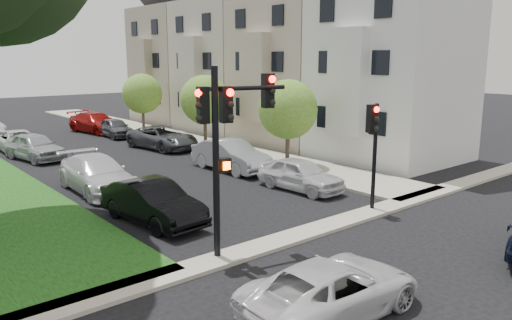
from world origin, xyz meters
TOP-DOWN VIEW (x-y plane):
  - ground at (0.00, 0.00)m, footprint 140.00×140.00m
  - sidewalk_right at (6.75, 24.00)m, footprint 3.50×44.00m
  - sidewalk_cross at (0.00, 2.00)m, footprint 60.00×1.00m
  - house_a at (12.45, 8.00)m, footprint 7.70×7.55m
  - house_b at (12.45, 15.50)m, footprint 7.70×7.55m
  - house_c at (12.45, 23.00)m, footprint 7.70×7.55m
  - house_d at (12.45, 30.50)m, footprint 7.70×7.55m
  - small_tree_a at (6.20, 9.83)m, footprint 3.11×3.11m
  - small_tree_b at (6.20, 17.51)m, footprint 3.12×3.12m
  - small_tree_c at (6.20, 25.99)m, footprint 3.04×3.04m
  - traffic_signal_main at (-3.36, 2.24)m, footprint 2.71×0.78m
  - traffic_signal_secondary at (3.29, 2.19)m, footprint 0.55×0.45m
  - car_cross_near at (-3.66, -2.07)m, footprint 4.62×2.20m
  - car_parked_0 at (3.50, 6.14)m, footprint 1.92×4.27m
  - car_parked_1 at (3.49, 11.21)m, footprint 1.84×4.89m
  - car_parked_2 at (3.93, 19.04)m, footprint 3.08×5.51m
  - car_parked_3 at (3.66, 25.52)m, footprint 1.77×4.13m
  - car_parked_4 at (3.48, 28.62)m, footprint 3.07×5.68m
  - car_parked_5 at (-3.65, 6.32)m, footprint 2.03×4.72m
  - car_parked_6 at (-3.43, 11.69)m, footprint 2.33×5.37m
  - car_parked_7 at (-3.42, 20.59)m, footprint 2.60×4.76m
  - car_parked_8 at (-3.43, 23.78)m, footprint 2.22×4.77m

SIDE VIEW (x-z plane):
  - ground at x=0.00m, z-range 0.00..0.00m
  - sidewalk_right at x=6.75m, z-range 0.00..0.12m
  - sidewalk_cross at x=0.00m, z-range 0.00..0.12m
  - car_cross_near at x=-3.66m, z-range 0.00..1.27m
  - car_parked_8 at x=-3.43m, z-range 0.00..1.32m
  - car_parked_3 at x=3.66m, z-range 0.00..1.39m
  - car_parked_0 at x=3.50m, z-range 0.00..1.42m
  - car_parked_2 at x=3.93m, z-range 0.00..1.46m
  - car_parked_5 at x=-3.65m, z-range 0.00..1.51m
  - car_parked_7 at x=-3.42m, z-range 0.00..1.54m
  - car_parked_6 at x=-3.43m, z-range 0.00..1.54m
  - car_parked_4 at x=3.48m, z-range 0.00..1.56m
  - car_parked_1 at x=3.49m, z-range 0.00..1.59m
  - traffic_signal_secondary at x=3.29m, z-range 0.81..4.91m
  - small_tree_c at x=6.20m, z-range 0.75..5.31m
  - small_tree_a at x=6.20m, z-range 0.77..5.43m
  - small_tree_b at x=6.20m, z-range 0.77..5.45m
  - traffic_signal_main at x=-3.36m, z-range 1.05..6.58m
  - house_a at x=12.45m, z-range -1.05..14.92m
  - house_b at x=12.45m, z-range -1.05..14.92m
  - house_c at x=12.45m, z-range -1.05..14.92m
  - house_d at x=12.45m, z-range -1.05..14.92m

